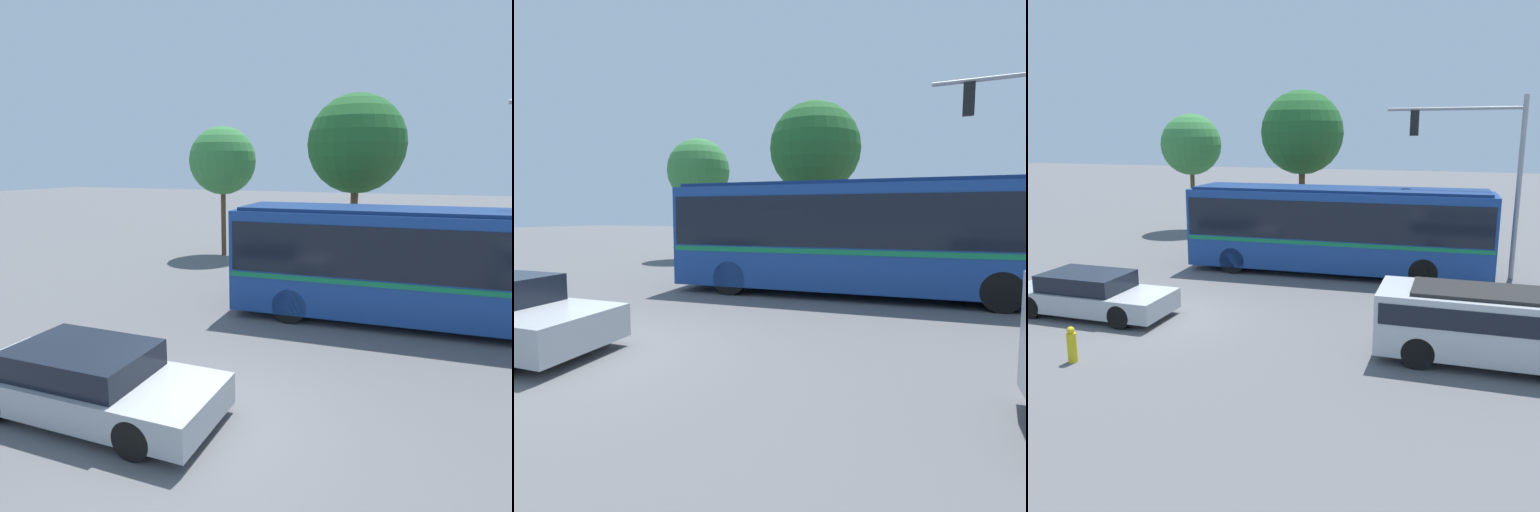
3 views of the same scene
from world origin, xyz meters
TOP-DOWN VIEW (x-y plane):
  - ground_plane at (0.00, 0.00)m, footprint 140.00×140.00m
  - city_bus at (3.59, 6.82)m, footprint 11.37×3.24m
  - sedan_foreground at (-1.97, -0.43)m, footprint 4.89×2.03m
  - flowering_hedge at (4.99, 10.07)m, footprint 6.49×1.48m
  - street_tree_left at (-6.29, 13.67)m, footprint 3.25×3.25m
  - street_tree_centre at (0.27, 12.80)m, footprint 4.01×4.01m

SIDE VIEW (x-z plane):
  - ground_plane at x=0.00m, z-range 0.00..0.00m
  - sedan_foreground at x=-1.97m, z-range -0.02..1.23m
  - flowering_hedge at x=4.99m, z-range -0.01..1.59m
  - city_bus at x=3.59m, z-range 0.22..3.48m
  - street_tree_left at x=-6.29m, z-range 1.50..7.78m
  - street_tree_centre at x=0.27m, z-range 1.62..8.90m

